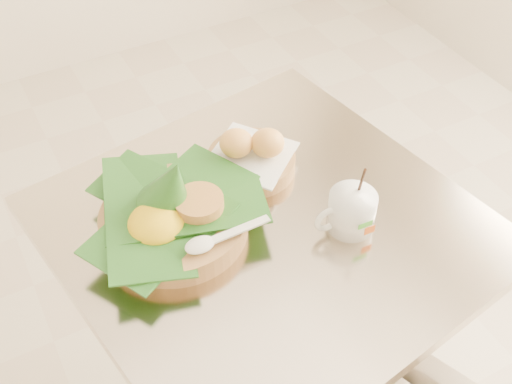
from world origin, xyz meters
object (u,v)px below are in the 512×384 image
cafe_table (266,296)px  rice_basket (173,214)px  coffee_mug (351,211)px  bread_basket (252,156)px

cafe_table → rice_basket: bearing=157.4°
rice_basket → coffee_mug: bearing=-26.3°
cafe_table → rice_basket: 0.31m
cafe_table → bread_basket: size_ratio=3.94×
coffee_mug → cafe_table: bearing=149.6°
rice_basket → bread_basket: bearing=22.0°
rice_basket → coffee_mug: 0.31m
cafe_table → coffee_mug: 0.30m
rice_basket → bread_basket: size_ratio=1.59×
cafe_table → rice_basket: (-0.15, 0.06, 0.26)m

